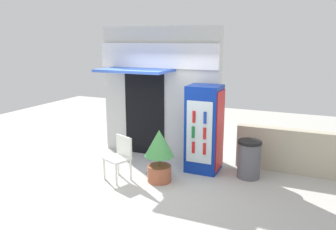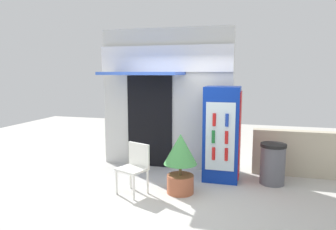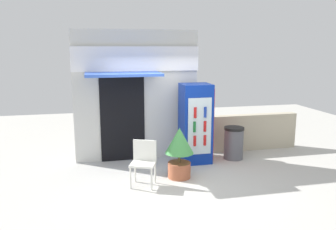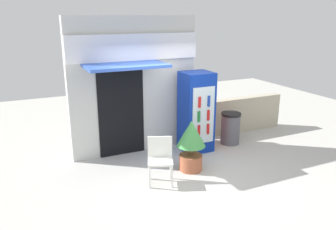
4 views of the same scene
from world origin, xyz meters
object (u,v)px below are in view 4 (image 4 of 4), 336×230
at_px(drink_cooler, 197,112).
at_px(trash_bin, 230,128).
at_px(plastic_chair, 160,156).
at_px(potted_plant_near_shop, 191,142).

relative_size(drink_cooler, trash_bin, 2.36).
relative_size(plastic_chair, trash_bin, 1.12).
bearing_deg(trash_bin, drink_cooler, 179.68).
height_order(drink_cooler, trash_bin, drink_cooler).
bearing_deg(drink_cooler, plastic_chair, -141.55).
xyz_separation_m(drink_cooler, potted_plant_near_shop, (-0.63, -0.92, -0.31)).
distance_m(drink_cooler, trash_bin, 1.11).
bearing_deg(plastic_chair, trash_bin, 25.07).
bearing_deg(potted_plant_near_shop, plastic_chair, -165.29).
distance_m(plastic_chair, trash_bin, 2.63).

